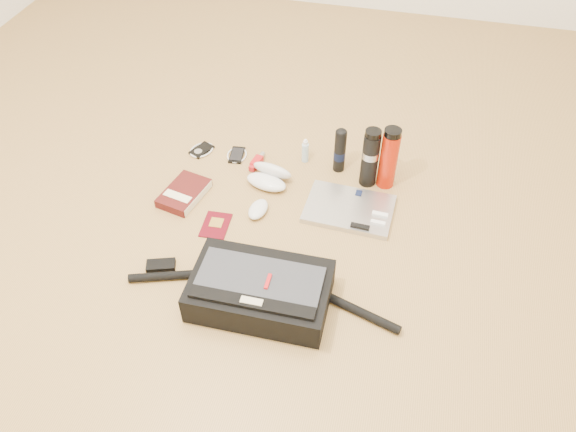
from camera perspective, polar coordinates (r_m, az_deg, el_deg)
The scene contains 14 objects.
ground at distance 2.13m, azimuth -1.36°, elevation -2.11°, with size 4.00×4.00×0.00m, color #A37C44.
messenger_bag at distance 1.89m, azimuth -2.91°, elevation -7.54°, with size 0.96×0.29×0.13m.
laptop at distance 2.23m, azimuth 6.26°, elevation 0.70°, with size 0.35×0.25×0.03m.
book at distance 2.31m, azimuth -10.49°, elevation 2.28°, with size 0.18×0.24×0.04m.
passport at distance 2.18m, azimuth -7.35°, elevation -0.91°, with size 0.11×0.14×0.01m.
mouse at distance 2.21m, azimuth -3.05°, elevation 0.69°, with size 0.08×0.12×0.04m.
sunglasses_case at distance 2.32m, azimuth -1.92°, elevation 4.05°, with size 0.20×0.18×0.10m.
ipod at distance 2.53m, azimuth -8.78°, elevation 6.64°, with size 0.12×0.12×0.01m.
phone at distance 2.49m, azimuth -5.21°, elevation 6.20°, with size 0.10×0.12×0.01m.
inhaler at distance 2.43m, azimuth -3.15°, elevation 5.54°, with size 0.05×0.12×0.03m.
spray_bottle at distance 2.42m, azimuth 1.76°, elevation 6.55°, with size 0.04×0.04×0.11m.
aerosol_can at distance 2.36m, azimuth 5.30°, elevation 6.68°, with size 0.06×0.06×0.21m.
thermos_black at distance 2.29m, azimuth 8.34°, elevation 5.90°, with size 0.07×0.07×0.26m.
thermos_red at distance 2.29m, azimuth 10.20°, elevation 5.79°, with size 0.07×0.07×0.28m.
Camera 1 is at (0.39, -1.39, 1.57)m, focal length 35.00 mm.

